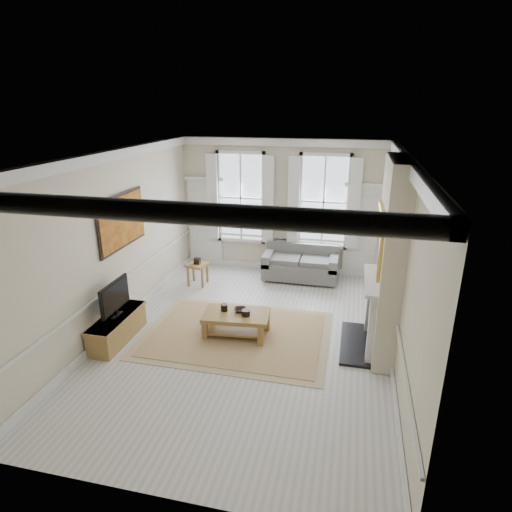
% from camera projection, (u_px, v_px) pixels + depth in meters
% --- Properties ---
extents(floor, '(7.20, 7.20, 0.00)m').
position_uv_depth(floor, '(248.00, 337.00, 8.10)').
color(floor, '#B7B5AD').
rests_on(floor, ground).
extents(ceiling, '(7.20, 7.20, 0.00)m').
position_uv_depth(ceiling, '(246.00, 154.00, 6.95)').
color(ceiling, white).
rests_on(ceiling, back_wall).
extents(back_wall, '(5.20, 0.00, 5.20)m').
position_uv_depth(back_wall, '(282.00, 207.00, 10.82)').
color(back_wall, beige).
rests_on(back_wall, floor).
extents(left_wall, '(0.00, 7.20, 7.20)m').
position_uv_depth(left_wall, '(114.00, 243.00, 8.07)').
color(left_wall, beige).
rests_on(left_wall, floor).
extents(right_wall, '(0.00, 7.20, 7.20)m').
position_uv_depth(right_wall, '(402.00, 265.00, 6.97)').
color(right_wall, beige).
rests_on(right_wall, floor).
extents(window_left, '(1.26, 0.20, 2.20)m').
position_uv_depth(window_left, '(241.00, 198.00, 10.93)').
color(window_left, '#B2BCC6').
rests_on(window_left, back_wall).
extents(window_right, '(1.26, 0.20, 2.20)m').
position_uv_depth(window_right, '(324.00, 202.00, 10.49)').
color(window_right, '#B2BCC6').
rests_on(window_right, back_wall).
extents(door_left, '(0.90, 0.08, 2.30)m').
position_uv_depth(door_left, '(205.00, 224.00, 11.41)').
color(door_left, silver).
rests_on(door_left, floor).
extents(door_right, '(0.90, 0.08, 2.30)m').
position_uv_depth(door_right, '(363.00, 234.00, 10.54)').
color(door_right, silver).
rests_on(door_right, floor).
extents(painting, '(0.05, 1.66, 1.06)m').
position_uv_depth(painting, '(122.00, 221.00, 8.22)').
color(painting, '#C08521').
rests_on(painting, left_wall).
extents(chimney_breast, '(0.35, 1.70, 3.38)m').
position_uv_depth(chimney_breast, '(390.00, 260.00, 7.19)').
color(chimney_breast, beige).
rests_on(chimney_breast, floor).
extents(hearth, '(0.55, 1.50, 0.05)m').
position_uv_depth(hearth, '(356.00, 343.00, 7.85)').
color(hearth, black).
rests_on(hearth, floor).
extents(fireplace, '(0.21, 1.45, 1.33)m').
position_uv_depth(fireplace, '(371.00, 310.00, 7.57)').
color(fireplace, silver).
rests_on(fireplace, floor).
extents(mirror, '(0.06, 1.26, 1.06)m').
position_uv_depth(mirror, '(378.00, 239.00, 7.12)').
color(mirror, gold).
rests_on(mirror, chimney_breast).
extents(sofa, '(1.83, 0.89, 0.85)m').
position_uv_depth(sofa, '(301.00, 265.00, 10.70)').
color(sofa, '#5B5B58').
rests_on(sofa, floor).
extents(side_table, '(0.53, 0.53, 0.54)m').
position_uv_depth(side_table, '(198.00, 268.00, 10.33)').
color(side_table, olive).
rests_on(side_table, floor).
extents(rug, '(3.50, 2.60, 0.02)m').
position_uv_depth(rug, '(237.00, 334.00, 8.19)').
color(rug, '#A07E53').
rests_on(rug, floor).
extents(coffee_table, '(1.29, 0.83, 0.46)m').
position_uv_depth(coffee_table, '(236.00, 317.00, 8.06)').
color(coffee_table, olive).
rests_on(coffee_table, rug).
extents(ceramic_pot_a, '(0.13, 0.13, 0.13)m').
position_uv_depth(ceramic_pot_a, '(224.00, 308.00, 8.11)').
color(ceramic_pot_a, black).
rests_on(ceramic_pot_a, coffee_table).
extents(ceramic_pot_b, '(0.16, 0.16, 0.11)m').
position_uv_depth(ceramic_pot_b, '(246.00, 313.00, 7.93)').
color(ceramic_pot_b, black).
rests_on(ceramic_pot_b, coffee_table).
extents(bowl, '(0.31, 0.31, 0.06)m').
position_uv_depth(bowl, '(240.00, 310.00, 8.11)').
color(bowl, black).
rests_on(bowl, coffee_table).
extents(tv_stand, '(0.45, 1.40, 0.50)m').
position_uv_depth(tv_stand, '(117.00, 328.00, 7.93)').
color(tv_stand, olive).
rests_on(tv_stand, floor).
extents(tv, '(0.08, 0.90, 0.68)m').
position_uv_depth(tv, '(115.00, 297.00, 7.71)').
color(tv, black).
rests_on(tv, tv_stand).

